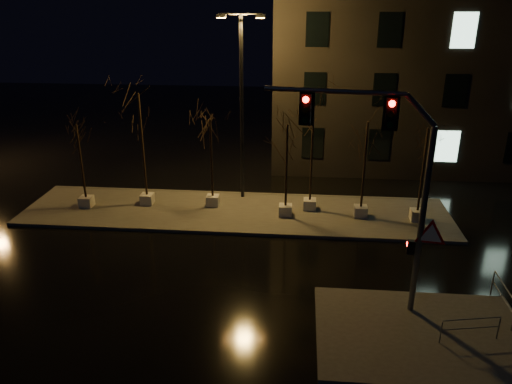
# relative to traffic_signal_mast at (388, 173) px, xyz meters

# --- Properties ---
(ground) EXTENTS (90.00, 90.00, 0.00)m
(ground) POSITION_rel_traffic_signal_mast_xyz_m (-6.13, 1.95, -5.20)
(ground) COLOR black
(ground) RESTS_ON ground
(median) EXTENTS (22.00, 5.00, 0.15)m
(median) POSITION_rel_traffic_signal_mast_xyz_m (-6.13, 7.95, -5.12)
(median) COLOR #484540
(median) RESTS_ON ground
(sidewalk_corner) EXTENTS (7.00, 5.00, 0.15)m
(sidewalk_corner) POSITION_rel_traffic_signal_mast_xyz_m (1.37, -1.55, -5.12)
(sidewalk_corner) COLOR #484540
(sidewalk_corner) RESTS_ON ground
(building) EXTENTS (25.00, 12.00, 15.00)m
(building) POSITION_rel_traffic_signal_mast_xyz_m (7.87, 19.95, 2.30)
(building) COLOR black
(building) RESTS_ON ground
(tree_0) EXTENTS (1.80, 1.80, 4.55)m
(tree_0) POSITION_rel_traffic_signal_mast_xyz_m (-14.05, 7.78, -1.59)
(tree_0) COLOR beige
(tree_0) RESTS_ON median
(tree_1) EXTENTS (1.80, 1.80, 6.09)m
(tree_1) POSITION_rel_traffic_signal_mast_xyz_m (-10.95, 8.43, -0.43)
(tree_1) COLOR beige
(tree_1) RESTS_ON median
(tree_2) EXTENTS (1.80, 1.80, 4.81)m
(tree_2) POSITION_rel_traffic_signal_mast_xyz_m (-7.41, 8.55, -1.40)
(tree_2) COLOR beige
(tree_2) RESTS_ON median
(tree_3) EXTENTS (1.80, 1.80, 4.83)m
(tree_3) POSITION_rel_traffic_signal_mast_xyz_m (-3.51, 7.60, -1.38)
(tree_3) COLOR beige
(tree_3) RESTS_ON median
(tree_4) EXTENTS (1.80, 1.80, 6.03)m
(tree_4) POSITION_rel_traffic_signal_mast_xyz_m (-2.28, 8.49, -0.48)
(tree_4) COLOR beige
(tree_4) RESTS_ON median
(tree_5) EXTENTS (1.80, 1.80, 5.03)m
(tree_5) POSITION_rel_traffic_signal_mast_xyz_m (0.28, 7.80, -1.23)
(tree_5) COLOR beige
(tree_5) RESTS_ON median
(tree_6) EXTENTS (1.80, 1.80, 4.83)m
(tree_6) POSITION_rel_traffic_signal_mast_xyz_m (3.03, 7.60, -1.38)
(tree_6) COLOR beige
(tree_6) RESTS_ON median
(traffic_signal_mast) EXTENTS (6.23, 1.11, 7.69)m
(traffic_signal_mast) POSITION_rel_traffic_signal_mast_xyz_m (0.00, 0.00, 0.00)
(traffic_signal_mast) COLOR #57595F
(traffic_signal_mast) RESTS_ON sidewalk_corner
(streetlight_main) EXTENTS (2.41, 0.43, 9.64)m
(streetlight_main) POSITION_rel_traffic_signal_mast_xyz_m (-5.98, 9.94, 0.52)
(streetlight_main) COLOR black
(streetlight_main) RESTS_ON median
(guard_rail_a) EXTENTS (1.95, 0.42, 0.86)m
(guard_rail_a) POSITION_rel_traffic_signal_mast_xyz_m (2.76, -1.81, -4.49)
(guard_rail_a) COLOR #57595F
(guard_rail_a) RESTS_ON sidewalk_corner
(guard_rail_b) EXTENTS (0.09, 2.20, 1.04)m
(guard_rail_b) POSITION_rel_traffic_signal_mast_xyz_m (4.37, -0.07, -4.38)
(guard_rail_b) COLOR #57595F
(guard_rail_b) RESTS_ON sidewalk_corner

